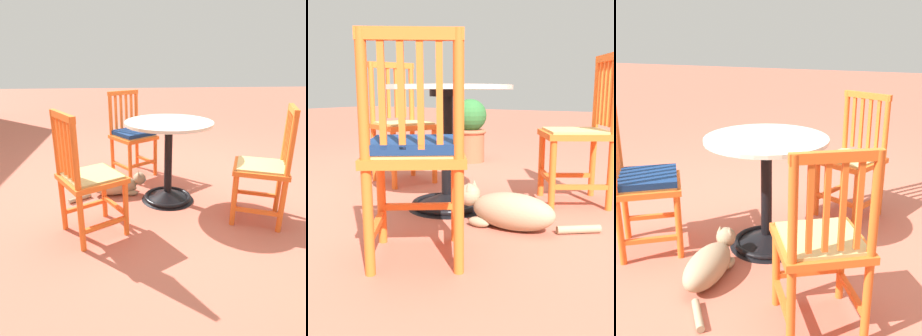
% 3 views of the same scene
% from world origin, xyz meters
% --- Properties ---
extents(ground_plane, '(24.00, 24.00, 0.00)m').
position_xyz_m(ground_plane, '(0.00, 0.00, 0.00)').
color(ground_plane, '#BC604C').
extents(cafe_table, '(0.76, 0.76, 0.73)m').
position_xyz_m(cafe_table, '(-0.09, 0.19, 0.28)').
color(cafe_table, black).
rests_on(cafe_table, ground_plane).
extents(orange_chair_tucked_in, '(0.56, 0.56, 0.91)m').
position_xyz_m(orange_chair_tucked_in, '(0.61, 0.49, 0.45)').
color(orange_chair_tucked_in, orange).
rests_on(orange_chair_tucked_in, ground_plane).
extents(orange_chair_facing_out, '(0.55, 0.55, 0.91)m').
position_xyz_m(orange_chair_facing_out, '(-0.60, 0.83, 0.43)').
color(orange_chair_facing_out, orange).
rests_on(orange_chair_facing_out, ground_plane).
extents(orange_chair_near_fence, '(0.53, 0.53, 0.91)m').
position_xyz_m(orange_chair_near_fence, '(-0.51, -0.50, 0.43)').
color(orange_chair_near_fence, orange).
rests_on(orange_chair_near_fence, ground_plane).
extents(tabby_cat, '(0.30, 0.72, 0.23)m').
position_xyz_m(tabby_cat, '(0.07, 0.65, 0.10)').
color(tabby_cat, '#9E896B').
rests_on(tabby_cat, ground_plane).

